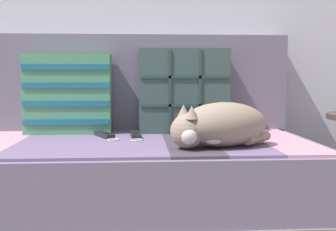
{
  "coord_description": "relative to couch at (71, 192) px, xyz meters",
  "views": [
    {
      "loc": [
        0.28,
        -1.53,
        0.66
      ],
      "look_at": [
        0.38,
        0.06,
        0.52
      ],
      "focal_mm": 45.0,
      "sensor_mm": 36.0,
      "label": 1
    }
  ],
  "objects": [
    {
      "name": "sleeping_cat",
      "position": [
        0.55,
        -0.21,
        0.29
      ],
      "size": [
        0.38,
        0.29,
        0.16
      ],
      "color": "gray",
      "rests_on": "couch"
    },
    {
      "name": "throw_pillow_quilted",
      "position": [
        0.47,
        0.2,
        0.4
      ],
      "size": [
        0.39,
        0.14,
        0.37
      ],
      "color": "#38514C",
      "rests_on": "couch"
    },
    {
      "name": "game_remote_far",
      "position": [
        0.13,
        0.05,
        0.22
      ],
      "size": [
        0.12,
        0.2,
        0.02
      ],
      "color": "black",
      "rests_on": "couch"
    },
    {
      "name": "sofa_backrest",
      "position": [
        0.0,
        0.35,
        0.43
      ],
      "size": [
        1.93,
        0.14,
        0.44
      ],
      "color": "slate",
      "rests_on": "couch"
    },
    {
      "name": "couch",
      "position": [
        0.0,
        0.0,
        0.0
      ],
      "size": [
        1.97,
        0.83,
        0.42
      ],
      "color": "gray",
      "rests_on": "ground_plane"
    },
    {
      "name": "game_remote_near",
      "position": [
        0.26,
        0.04,
        0.22
      ],
      "size": [
        0.06,
        0.19,
        0.02
      ],
      "color": "black",
      "rests_on": "couch"
    },
    {
      "name": "throw_pillow_striped",
      "position": [
        -0.03,
        0.2,
        0.38
      ],
      "size": [
        0.37,
        0.14,
        0.34
      ],
      "color": "#4C9366",
      "rests_on": "couch"
    }
  ]
}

